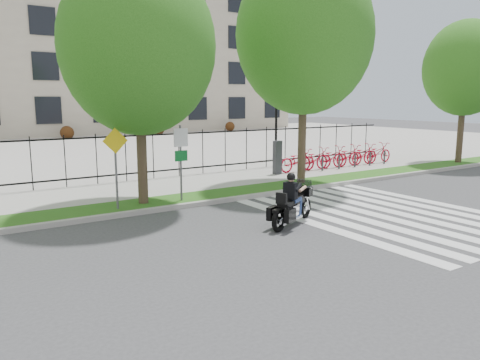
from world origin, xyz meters
TOP-DOWN VIEW (x-y plane):
  - ground at (0.00, 0.00)m, footprint 120.00×120.00m
  - curb at (0.00, 4.10)m, footprint 60.00×0.20m
  - grass_verge at (0.00, 4.95)m, footprint 60.00×1.50m
  - sidewalk at (0.00, 7.45)m, footprint 60.00×3.50m
  - plaza at (0.00, 25.00)m, footprint 80.00×34.00m
  - crosswalk_stripes at (4.83, 0.00)m, footprint 5.70×8.00m
  - iron_fence at (0.00, 9.20)m, footprint 30.00×0.06m
  - lamp_post_right at (10.00, 12.00)m, footprint 1.06×0.70m
  - street_tree_1 at (-1.01, 4.95)m, footprint 4.81×4.81m
  - street_tree_2 at (5.76, 4.95)m, footprint 5.31×5.31m
  - street_tree_3 at (16.88, 4.95)m, footprint 4.29×4.29m
  - bike_share_station at (10.20, 7.20)m, footprint 7.89×0.89m
  - sign_pole_regulatory at (0.19, 4.58)m, footprint 0.50×0.09m
  - sign_pole_warning at (-2.00, 4.58)m, footprint 0.78×0.09m
  - motorcycle_rider at (1.63, 0.60)m, footprint 2.19×1.24m

SIDE VIEW (x-z plane):
  - ground at x=0.00m, z-range 0.00..0.00m
  - crosswalk_stripes at x=4.83m, z-range 0.00..0.01m
  - plaza at x=0.00m, z-range 0.00..0.10m
  - curb at x=0.00m, z-range 0.00..0.15m
  - grass_verge at x=0.00m, z-range 0.00..0.15m
  - sidewalk at x=0.00m, z-range 0.00..0.15m
  - motorcycle_rider at x=1.63m, z-range -0.30..1.50m
  - bike_share_station at x=10.20m, z-range -0.07..1.43m
  - iron_fence at x=0.00m, z-range 0.15..2.15m
  - sign_pole_regulatory at x=0.19m, z-range 0.49..2.99m
  - sign_pole_warning at x=-2.00m, z-range 0.50..2.99m
  - lamp_post_right at x=10.00m, z-range 1.08..5.33m
  - street_tree_3 at x=16.88m, z-range 1.36..8.75m
  - street_tree_1 at x=-1.01m, z-range 1.24..8.97m
  - street_tree_2 at x=5.76m, z-range 1.50..10.32m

